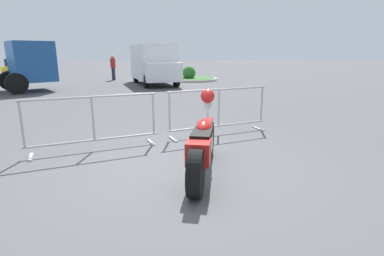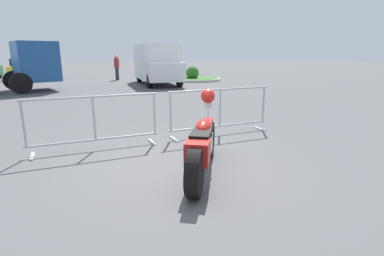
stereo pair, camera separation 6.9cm
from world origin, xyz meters
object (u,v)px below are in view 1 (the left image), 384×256
motorcycle (203,144)px  crowd_barrier_near (93,122)px  pedestrian (113,67)px  delivery_van (153,63)px  parked_car_yellow (22,69)px  crowd_barrier_far (219,111)px

motorcycle → crowd_barrier_near: 2.39m
motorcycle → pedestrian: bearing=27.2°
motorcycle → delivery_van: bearing=18.7°
motorcycle → crowd_barrier_near: size_ratio=0.78×
crowd_barrier_near → parked_car_yellow: (-2.58, 19.23, 0.17)m
pedestrian → parked_car_yellow: bearing=41.0°
delivery_van → pedestrian: 4.15m
parked_car_yellow → pedestrian: 7.01m
parked_car_yellow → pedestrian: bearing=-119.3°
delivery_van → parked_car_yellow: size_ratio=1.18×
crowd_barrier_far → parked_car_yellow: 19.97m
crowd_barrier_far → pedestrian: size_ratio=1.48×
motorcycle → crowd_barrier_near: motorcycle is taller
pedestrian → motorcycle: bearing=159.0°
crowd_barrier_far → pedestrian: (0.44, 15.31, 0.36)m
crowd_barrier_near → delivery_van: delivery_van is taller
crowd_barrier_near → crowd_barrier_far: size_ratio=1.00×
motorcycle → delivery_van: 13.95m
crowd_barrier_near → crowd_barrier_far: (2.78, 0.00, 0.00)m
motorcycle → delivery_van: (3.52, 13.47, 0.76)m
crowd_barrier_far → pedestrian: bearing=88.3°
crowd_barrier_near → delivery_van: (4.91, 11.54, 0.68)m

